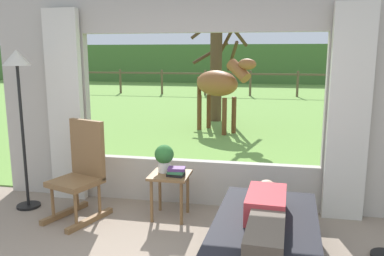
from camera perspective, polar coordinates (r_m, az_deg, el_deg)
name	(u,v)px	position (r m, az deg, el deg)	size (l,w,h in m)	color
back_wall_with_window	(199,105)	(4.75, 1.08, 3.38)	(5.20, 0.12, 2.55)	#ADA599
curtain_panel_left	(66,107)	(5.20, -17.90, 2.95)	(0.44, 0.10, 2.40)	beige
curtain_panel_right	(349,115)	(4.63, 21.82, 1.79)	(0.44, 0.10, 2.40)	beige
outdoor_pasture_lawn	(248,101)	(15.67, 8.09, 3.93)	(36.00, 21.68, 0.02)	olive
distant_hill_ridge	(257,64)	(25.40, 9.43, 9.19)	(36.00, 2.00, 2.40)	#476E33
recliner_sofa	(265,244)	(3.64, 10.53, -16.27)	(0.99, 1.75, 0.42)	black
reclining_person	(266,214)	(3.47, 10.70, -12.17)	(0.37, 1.44, 0.22)	#B23338
rocking_chair	(82,171)	(4.67, -15.76, -6.02)	(0.66, 0.79, 1.12)	brown
side_table	(170,182)	(4.51, -3.22, -7.82)	(0.44, 0.44, 0.52)	brown
potted_plant	(164,157)	(4.50, -4.06, -4.16)	(0.22, 0.22, 0.32)	silver
book_stack	(176,172)	(4.38, -2.31, -6.37)	(0.21, 0.15, 0.10)	black
floor_lamp_left	(18,82)	(5.00, -23.92, 6.16)	(0.32, 0.32, 1.90)	black
horse	(219,84)	(9.21, 3.96, 6.39)	(1.65, 1.38, 1.73)	brown
pasture_tree	(217,70)	(10.79, 3.67, 8.47)	(1.61, 1.60, 3.16)	#4C3823
pasture_fence_line	(250,79)	(17.39, 8.49, 7.02)	(16.10, 0.10, 1.10)	brown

